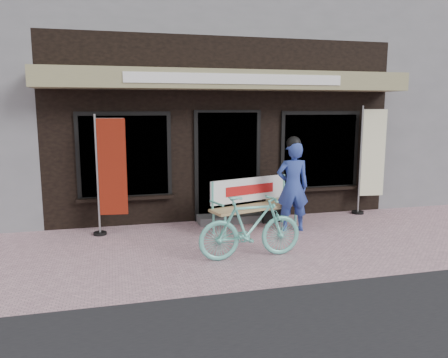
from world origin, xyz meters
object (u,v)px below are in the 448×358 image
object	(u,v)px
nobori_red	(110,174)
bicycle	(251,227)
person	(293,185)
menu_stand	(273,201)
bench	(253,200)
nobori_cream	(371,159)

from	to	relation	value
nobori_red	bicycle	bearing A→B (deg)	-35.73
person	menu_stand	distance (m)	0.76
bench	person	bearing A→B (deg)	-36.55
bicycle	person	bearing A→B (deg)	-46.04
nobori_cream	bicycle	bearing A→B (deg)	-142.14
bench	bicycle	bearing A→B (deg)	-126.48
person	bicycle	distance (m)	1.77
bench	person	world-z (taller)	person
nobori_red	person	bearing A→B (deg)	-3.83
person	bicycle	bearing A→B (deg)	-126.83
bench	menu_stand	distance (m)	0.66
bench	nobori_cream	world-z (taller)	nobori_cream
bench	nobori_cream	bearing A→B (deg)	-5.33
bench	nobori_cream	xyz separation A→B (m)	(2.79, 0.58, 0.62)
nobori_red	menu_stand	world-z (taller)	nobori_red
bench	nobori_cream	size ratio (longest dim) A/B	0.80
nobori_cream	nobori_red	bearing A→B (deg)	-171.17
person	bicycle	size ratio (longest dim) A/B	1.09
nobori_cream	menu_stand	distance (m)	2.39
bench	menu_stand	size ratio (longest dim) A/B	2.15
bicycle	nobori_red	xyz separation A→B (m)	(-2.03, 1.79, 0.62)
bicycle	nobori_red	world-z (taller)	nobori_red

